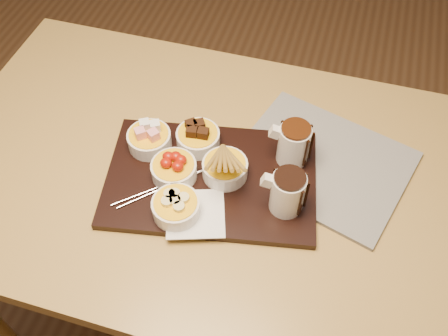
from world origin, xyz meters
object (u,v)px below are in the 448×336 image
(bowl_strawberries, at_px, (174,170))
(pitcher_milk_chocolate, at_px, (294,145))
(dining_table, at_px, (197,190))
(pitcher_dark_chocolate, at_px, (287,193))
(serving_board, at_px, (211,179))
(newspaper, at_px, (322,162))

(bowl_strawberries, distance_m, pitcher_milk_chocolate, 0.27)
(dining_table, relative_size, pitcher_milk_chocolate, 12.45)
(dining_table, relative_size, bowl_strawberries, 12.00)
(pitcher_dark_chocolate, bearing_deg, pitcher_milk_chocolate, 85.60)
(serving_board, xyz_separation_m, pitcher_milk_chocolate, (0.16, 0.10, 0.06))
(dining_table, distance_m, pitcher_milk_chocolate, 0.27)
(dining_table, distance_m, pitcher_dark_chocolate, 0.28)
(dining_table, height_order, pitcher_milk_chocolate, pitcher_milk_chocolate)
(pitcher_milk_chocolate, xyz_separation_m, newspaper, (0.07, 0.02, -0.06))
(serving_board, xyz_separation_m, newspaper, (0.23, 0.12, -0.00))
(bowl_strawberries, xyz_separation_m, newspaper, (0.31, 0.14, -0.03))
(dining_table, height_order, bowl_strawberries, bowl_strawberries)
(pitcher_dark_chocolate, bearing_deg, newspaper, 59.22)
(dining_table, bearing_deg, newspaper, 17.51)
(pitcher_milk_chocolate, bearing_deg, bowl_strawberries, -163.61)
(newspaper, bearing_deg, dining_table, -145.72)
(pitcher_milk_chocolate, bearing_deg, serving_board, -158.20)
(pitcher_dark_chocolate, height_order, pitcher_milk_chocolate, same)
(dining_table, bearing_deg, bowl_strawberries, -119.50)
(serving_board, relative_size, bowl_strawberries, 4.60)
(bowl_strawberries, height_order, pitcher_milk_chocolate, pitcher_milk_chocolate)
(serving_board, xyz_separation_m, pitcher_dark_chocolate, (0.17, -0.03, 0.06))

